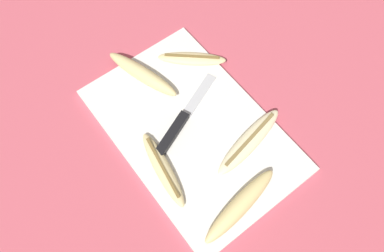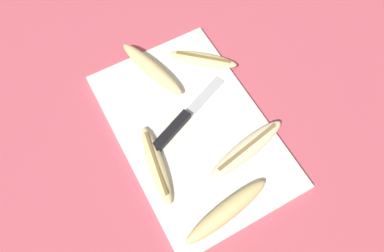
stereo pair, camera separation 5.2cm
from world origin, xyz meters
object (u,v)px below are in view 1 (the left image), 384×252
Objects in this scene: banana_mellow_near at (163,169)px; knife at (177,127)px; banana_golden_short at (240,205)px; banana_pale_long at (249,141)px; banana_spotted_left at (142,74)px; banana_ripe_center at (192,59)px.

knife is at bearing 126.80° from banana_mellow_near.
banana_pale_long is (-0.09, 0.11, -0.01)m from banana_golden_short.
banana_spotted_left is at bearing 156.01° from banana_mellow_near.
banana_spotted_left is at bearing -104.71° from banana_ripe_center.
banana_golden_short is 1.37× the size of banana_ripe_center.
knife is at bearing -140.02° from banana_pale_long.
knife is 0.16m from banana_pale_long.
banana_ripe_center is at bearing 109.81° from knife.
banana_mellow_near is at bearing -23.99° from banana_spotted_left.
banana_mellow_near is (0.18, -0.21, 0.00)m from banana_ripe_center.
banana_mellow_near reaches higher than knife.
banana_pale_long is at bearing 17.53° from knife.
banana_spotted_left reaches higher than knife.
banana_pale_long and banana_mellow_near have the same top height.
banana_pale_long is 1.39× the size of banana_ripe_center.
banana_pale_long is at bearing 17.33° from banana_spotted_left.
banana_mellow_near is (-0.15, -0.07, -0.01)m from banana_golden_short.
banana_ripe_center is (-0.12, 0.13, 0.00)m from knife.
banana_spotted_left is 1.35× the size of banana_ripe_center.
banana_spotted_left is 1.08× the size of banana_mellow_near.
banana_golden_short is at bearing -48.87° from banana_pale_long.
knife is 0.10m from banana_mellow_near.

